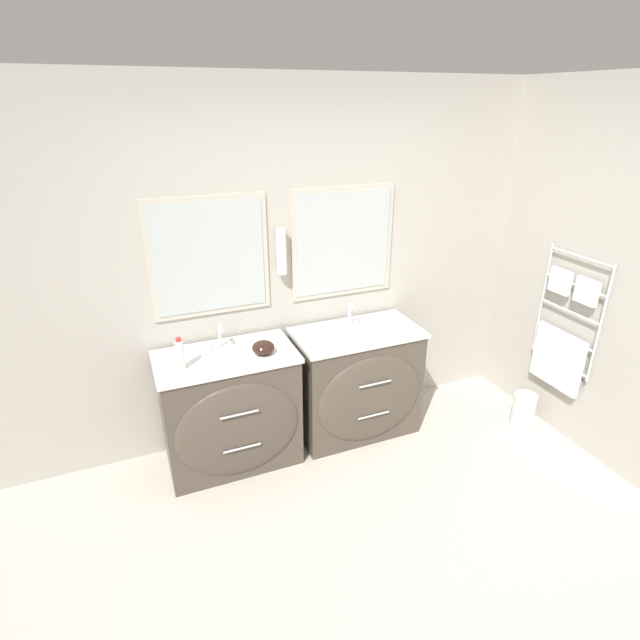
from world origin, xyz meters
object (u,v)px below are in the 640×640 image
(vanity_left, at_px, (231,411))
(waste_bin, at_px, (523,411))
(amenity_bowl, at_px, (263,348))
(toiletry_bottle, at_px, (180,355))
(vanity_right, at_px, (358,383))

(vanity_left, height_order, waste_bin, vanity_left)
(vanity_left, xyz_separation_m, amenity_bowl, (0.24, -0.04, 0.47))
(amenity_bowl, bearing_deg, toiletry_bottle, -179.26)
(vanity_left, bearing_deg, toiletry_bottle, -170.12)
(vanity_left, relative_size, amenity_bowl, 6.19)
(toiletry_bottle, distance_m, amenity_bowl, 0.54)
(vanity_right, bearing_deg, toiletry_bottle, -177.69)
(vanity_right, height_order, amenity_bowl, amenity_bowl)
(vanity_left, height_order, amenity_bowl, amenity_bowl)
(vanity_right, relative_size, amenity_bowl, 6.19)
(waste_bin, bearing_deg, vanity_left, 168.14)
(vanity_right, distance_m, toiletry_bottle, 1.39)
(waste_bin, bearing_deg, toiletry_bottle, 170.63)
(vanity_right, height_order, waste_bin, vanity_right)
(vanity_right, relative_size, toiletry_bottle, 4.23)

